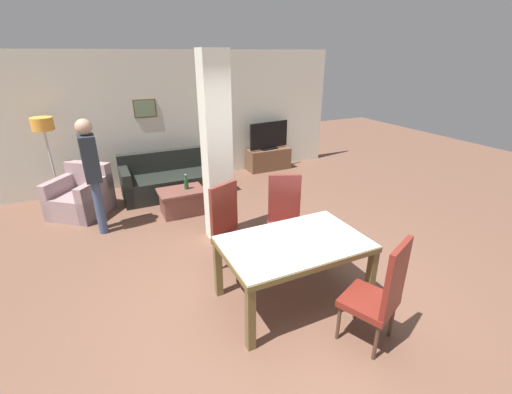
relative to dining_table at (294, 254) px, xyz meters
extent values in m
plane|color=brown|center=(0.00, 0.00, -0.61)|extent=(18.00, 18.00, 0.00)
cube|color=silver|center=(0.00, 4.64, 0.74)|extent=(7.20, 0.06, 2.70)
cube|color=brown|center=(-0.74, 4.59, 0.99)|extent=(0.44, 0.02, 0.36)
cube|color=gray|center=(-0.74, 4.58, 0.99)|extent=(0.40, 0.01, 0.32)
cube|color=silver|center=(-0.24, 1.74, 0.74)|extent=(0.36, 0.33, 2.70)
cube|color=brown|center=(0.00, -0.46, 0.11)|extent=(1.56, 0.06, 0.06)
cube|color=brown|center=(0.00, 0.46, 0.11)|extent=(1.56, 0.06, 0.06)
cube|color=brown|center=(-0.75, 0.00, 0.11)|extent=(0.06, 0.87, 0.06)
cube|color=brown|center=(0.75, 0.00, 0.11)|extent=(0.06, 0.87, 0.06)
cube|color=silver|center=(0.00, 0.00, 0.15)|extent=(1.54, 0.97, 0.01)
cube|color=brown|center=(-0.73, -0.44, -0.26)|extent=(0.08, 0.08, 0.70)
cube|color=brown|center=(0.73, -0.44, -0.26)|extent=(0.08, 0.08, 0.70)
cube|color=brown|center=(-0.73, 0.44, -0.26)|extent=(0.08, 0.08, 0.70)
cube|color=brown|center=(0.73, 0.44, -0.26)|extent=(0.08, 0.08, 0.70)
cube|color=maroon|center=(0.35, 0.79, -0.17)|extent=(0.61, 0.61, 0.07)
cube|color=maroon|center=(0.43, 0.97, 0.20)|extent=(0.42, 0.22, 0.68)
cylinder|color=#4C3324|center=(0.45, 0.53, -0.41)|extent=(0.04, 0.04, 0.41)
cylinder|color=#4C3324|center=(0.10, 0.69, -0.41)|extent=(0.04, 0.04, 0.41)
cylinder|color=#4C3324|center=(0.60, 0.88, -0.41)|extent=(0.04, 0.04, 0.41)
cylinder|color=#4C3324|center=(0.25, 1.04, -0.41)|extent=(0.04, 0.04, 0.41)
cube|color=maroon|center=(0.35, -0.81, -0.17)|extent=(0.60, 0.60, 0.07)
cube|color=maroon|center=(0.43, -1.00, 0.20)|extent=(0.42, 0.22, 0.68)
cylinder|color=#4C3324|center=(0.10, -0.71, -0.41)|extent=(0.04, 0.04, 0.41)
cylinder|color=#4C3324|center=(0.45, -0.56, -0.41)|extent=(0.04, 0.04, 0.41)
cylinder|color=#4C3324|center=(0.25, -1.06, -0.41)|extent=(0.04, 0.04, 0.41)
cylinder|color=#4C3324|center=(0.60, -0.91, -0.41)|extent=(0.04, 0.04, 0.41)
cube|color=maroon|center=(-0.35, 0.81, -0.17)|extent=(0.60, 0.60, 0.07)
cube|color=maroon|center=(-0.43, 1.00, 0.20)|extent=(0.42, 0.22, 0.68)
cylinder|color=#4C3324|center=(-0.10, 0.71, -0.41)|extent=(0.04, 0.04, 0.41)
cylinder|color=#4C3324|center=(-0.45, 0.56, -0.41)|extent=(0.04, 0.04, 0.41)
cylinder|color=#4C3324|center=(-0.25, 1.06, -0.41)|extent=(0.04, 0.04, 0.41)
cylinder|color=#4C3324|center=(-0.60, 0.91, -0.41)|extent=(0.04, 0.04, 0.41)
cube|color=black|center=(-0.46, 3.77, -0.40)|extent=(1.99, 0.86, 0.42)
cube|color=black|center=(-0.46, 4.12, 0.01)|extent=(1.99, 0.18, 0.41)
cube|color=black|center=(0.46, 3.77, -0.29)|extent=(0.16, 0.86, 0.64)
cube|color=black|center=(-1.37, 3.77, -0.29)|extent=(0.16, 0.86, 0.64)
cube|color=gray|center=(-2.17, 3.56, -0.41)|extent=(1.17, 1.17, 0.40)
cube|color=gray|center=(-1.96, 3.82, 0.01)|extent=(0.76, 0.65, 0.45)
cube|color=gray|center=(-1.90, 3.35, -0.29)|extent=(0.64, 0.76, 0.65)
cube|color=gray|center=(-2.43, 3.76, -0.29)|extent=(0.64, 0.76, 0.65)
cube|color=brown|center=(-0.56, 2.81, -0.19)|extent=(0.78, 0.55, 0.04)
cube|color=brown|center=(-0.56, 2.81, -0.41)|extent=(0.70, 0.47, 0.40)
cylinder|color=#194C23|center=(-0.45, 2.82, -0.08)|extent=(0.08, 0.08, 0.19)
cylinder|color=#194C23|center=(-0.45, 2.82, 0.05)|extent=(0.03, 0.03, 0.07)
cylinder|color=#B7B7BC|center=(-0.45, 2.82, 0.09)|extent=(0.03, 0.03, 0.01)
cube|color=brown|center=(1.96, 4.36, -0.36)|extent=(1.04, 0.40, 0.51)
cube|color=black|center=(1.96, 4.36, -0.09)|extent=(0.44, 0.25, 0.03)
cube|color=black|center=(1.96, 4.36, 0.23)|extent=(1.03, 0.19, 0.61)
cylinder|color=#B7B7BC|center=(-2.53, 4.18, -0.60)|extent=(0.32, 0.32, 0.02)
cylinder|color=#B7B7BC|center=(-2.53, 4.18, 0.10)|extent=(0.04, 0.04, 1.38)
cylinder|color=#F29E38|center=(-2.53, 4.18, 0.90)|extent=(0.35, 0.35, 0.22)
cylinder|color=#3C4C6B|center=(-1.88, 2.82, -0.18)|extent=(0.13, 0.13, 0.86)
cylinder|color=#3C4C6B|center=(-1.87, 2.65, -0.18)|extent=(0.13, 0.13, 0.86)
cube|color=#242C35|center=(-1.87, 2.74, 0.59)|extent=(0.24, 0.39, 0.68)
sphere|color=tan|center=(-1.87, 2.74, 1.05)|extent=(0.23, 0.23, 0.23)
camera|label=1|loc=(-1.75, -2.71, 2.03)|focal=24.00mm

